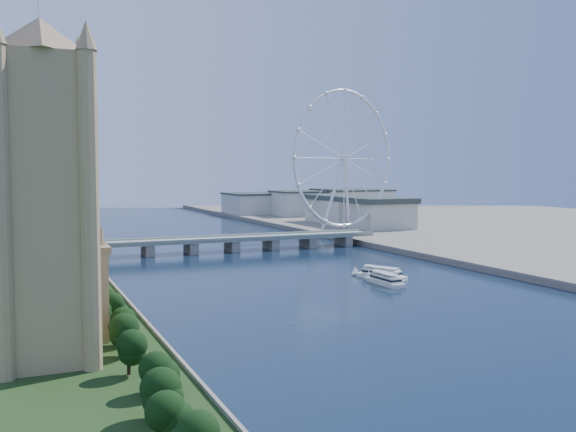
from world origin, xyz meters
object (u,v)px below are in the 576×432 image
victoria_tower (43,181)px  tour_boat_far (385,285)px  london_eye (344,159)px  tour_boat_near (382,278)px

victoria_tower → tour_boat_far: victoria_tower is taller
victoria_tower → tour_boat_far: size_ratio=3.86×
london_eye → tour_boat_far: size_ratio=4.28×
victoria_tower → tour_boat_near: 206.73m
victoria_tower → london_eye: 393.99m
london_eye → tour_boat_far: (-91.33, -214.95, -67.52)m
london_eye → tour_boat_near: bearing=-112.8°
tour_boat_near → tour_boat_far: tour_boat_near is taller
tour_boat_far → london_eye: bearing=66.3°
london_eye → tour_boat_near: london_eye is taller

